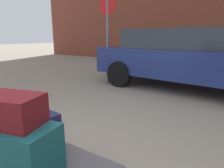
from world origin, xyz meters
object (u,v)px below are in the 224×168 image
object	(u,v)px
parked_car	(187,57)
no_parking_sign	(108,30)
duffel_bag_navy_front_left	(25,127)
duffel_bag_maroon_topmost_pile	(10,110)
duffel_bag_teal_stacked_top	(15,149)

from	to	relation	value
parked_car	no_parking_sign	bearing A→B (deg)	-163.99
duffel_bag_navy_front_left	no_parking_sign	world-z (taller)	no_parking_sign
duffel_bag_maroon_topmost_pile	duffel_bag_navy_front_left	bearing A→B (deg)	121.33
duffel_bag_maroon_topmost_pile	parked_car	bearing A→B (deg)	72.77
duffel_bag_teal_stacked_top	parked_car	xyz separation A→B (m)	(0.07, 4.33, 0.24)
duffel_bag_maroon_topmost_pile	no_parking_sign	world-z (taller)	no_parking_sign
duffel_bag_teal_stacked_top	no_parking_sign	world-z (taller)	no_parking_sign
duffel_bag_teal_stacked_top	duffel_bag_maroon_topmost_pile	size ratio (longest dim) A/B	1.49
duffel_bag_maroon_topmost_pile	no_parking_sign	xyz separation A→B (m)	(-1.85, 3.78, 0.61)
no_parking_sign	duffel_bag_teal_stacked_top	bearing A→B (deg)	-64.00
duffel_bag_navy_front_left	no_parking_sign	bearing A→B (deg)	120.64
duffel_bag_teal_stacked_top	duffel_bag_navy_front_left	world-z (taller)	duffel_bag_teal_stacked_top
duffel_bag_maroon_topmost_pile	parked_car	size ratio (longest dim) A/B	0.09
duffel_bag_navy_front_left	parked_car	bearing A→B (deg)	91.73
parked_car	no_parking_sign	size ratio (longest dim) A/B	1.97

